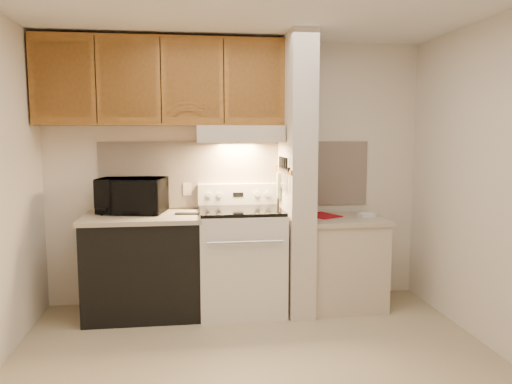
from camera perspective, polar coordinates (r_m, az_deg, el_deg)
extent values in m
plane|color=tan|center=(3.71, 0.27, -19.41)|extent=(3.60, 3.60, 0.00)
cube|color=silver|center=(4.83, -2.18, 2.21)|extent=(3.60, 2.50, 0.02)
cube|color=silver|center=(4.02, 26.64, 0.53)|extent=(0.02, 3.00, 2.50)
cube|color=#F2DBC7|center=(4.82, -2.17, 2.02)|extent=(2.60, 0.02, 0.63)
cube|color=silver|center=(4.63, -1.72, -7.93)|extent=(0.76, 0.65, 0.92)
cube|color=black|center=(4.31, -1.28, -8.49)|extent=(0.50, 0.01, 0.30)
cylinder|color=silver|center=(4.22, -1.23, -5.75)|extent=(0.65, 0.02, 0.02)
cube|color=black|center=(4.53, -1.75, -2.11)|extent=(0.74, 0.64, 0.03)
cube|color=silver|center=(4.79, -2.10, -0.23)|extent=(0.76, 0.08, 0.20)
cube|color=black|center=(4.75, -2.06, -0.29)|extent=(0.10, 0.01, 0.04)
cylinder|color=silver|center=(4.73, -5.43, -0.35)|extent=(0.05, 0.02, 0.05)
cylinder|color=silver|center=(4.73, -4.22, -0.33)|extent=(0.05, 0.02, 0.05)
cylinder|color=silver|center=(4.77, 0.10, -0.26)|extent=(0.05, 0.02, 0.05)
cylinder|color=silver|center=(4.78, 1.29, -0.24)|extent=(0.05, 0.02, 0.05)
cube|color=black|center=(4.64, -12.73, -8.38)|extent=(1.00, 0.63, 0.87)
cube|color=#B4A892|center=(4.54, -12.88, -2.84)|extent=(1.04, 0.67, 0.04)
cube|color=black|center=(4.50, -7.83, -2.46)|extent=(0.23, 0.10, 0.01)
cylinder|color=#1C5B4F|center=(4.79, -16.85, -1.57)|extent=(0.11, 0.11, 0.11)
cube|color=#C1B3A1|center=(4.80, -7.86, 0.32)|extent=(0.08, 0.01, 0.12)
imported|color=black|center=(4.66, -13.96, -0.38)|extent=(0.65, 0.50, 0.32)
cube|color=beige|center=(4.57, 4.63, 1.92)|extent=(0.22, 0.70, 2.50)
cube|color=brown|center=(4.54, 3.20, 2.54)|extent=(0.01, 0.70, 0.04)
cube|color=black|center=(4.49, 3.25, 2.74)|extent=(0.02, 0.42, 0.04)
cube|color=silver|center=(4.33, 3.51, 1.26)|extent=(0.01, 0.03, 0.16)
cylinder|color=black|center=(4.32, 3.50, 3.25)|extent=(0.02, 0.02, 0.10)
cube|color=silver|center=(4.42, 3.26, 1.25)|extent=(0.01, 0.04, 0.18)
cylinder|color=black|center=(4.41, 3.28, 3.32)|extent=(0.02, 0.02, 0.10)
cube|color=silver|center=(4.50, 3.09, 1.22)|extent=(0.01, 0.04, 0.20)
cylinder|color=black|center=(4.48, 3.10, 3.38)|extent=(0.02, 0.02, 0.10)
cube|color=silver|center=(4.56, 2.93, 1.55)|extent=(0.01, 0.04, 0.16)
cylinder|color=black|center=(4.56, 2.92, 3.44)|extent=(0.02, 0.02, 0.10)
cube|color=silver|center=(4.65, 2.72, 1.54)|extent=(0.01, 0.04, 0.18)
cylinder|color=black|center=(4.63, 2.76, 3.49)|extent=(0.02, 0.02, 0.10)
cube|color=gray|center=(4.72, 2.61, 0.76)|extent=(0.03, 0.10, 0.24)
cube|color=#C1B3A1|center=(4.83, 9.92, -8.07)|extent=(0.70, 0.60, 0.81)
cube|color=#B4A892|center=(4.74, 10.03, -3.10)|extent=(0.74, 0.64, 0.04)
cube|color=maroon|center=(4.78, 7.61, -2.66)|extent=(0.35, 0.39, 0.01)
cube|color=white|center=(4.80, 12.55, -2.56)|extent=(0.16, 0.12, 0.04)
cube|color=#C1B3A1|center=(4.60, -1.94, 6.65)|extent=(0.78, 0.44, 0.15)
cube|color=#C1B3A1|center=(4.39, -1.66, 6.06)|extent=(0.78, 0.04, 0.06)
cube|color=brown|center=(4.65, -10.72, 12.23)|extent=(2.18, 0.33, 0.77)
cube|color=brown|center=(4.60, -21.27, 11.94)|extent=(0.46, 0.01, 0.63)
cube|color=black|center=(4.55, -17.86, 12.14)|extent=(0.01, 0.01, 0.73)
cube|color=brown|center=(4.51, -14.37, 12.30)|extent=(0.46, 0.01, 0.63)
cube|color=black|center=(4.49, -10.83, 12.42)|extent=(0.01, 0.01, 0.73)
cube|color=brown|center=(4.48, -7.26, 12.49)|extent=(0.46, 0.01, 0.63)
cube|color=black|center=(4.49, -3.70, 12.52)|extent=(0.01, 0.01, 0.73)
cube|color=brown|center=(4.52, -0.17, 12.50)|extent=(0.46, 0.01, 0.63)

